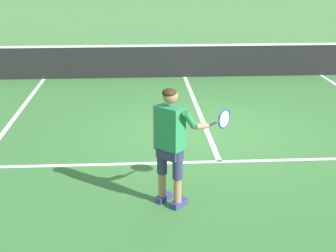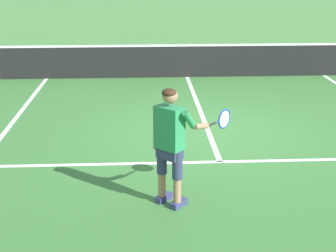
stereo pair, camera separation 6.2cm
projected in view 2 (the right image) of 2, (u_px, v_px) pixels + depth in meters
ground_plane at (208, 132)px, 9.96m from camera, size 80.00×80.00×0.00m
court_inner_surface at (212, 141)px, 9.45m from camera, size 10.98×11.21×0.00m
line_service at (220, 162)px, 8.51m from camera, size 8.23×0.10×0.01m
line_centre_service at (199, 108)px, 11.53m from camera, size 0.10×6.40×0.01m
tennis_net at (187, 60)px, 14.40m from camera, size 11.96×0.08×1.07m
tennis_player at (171, 139)px, 6.74m from camera, size 1.15×0.77×1.71m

